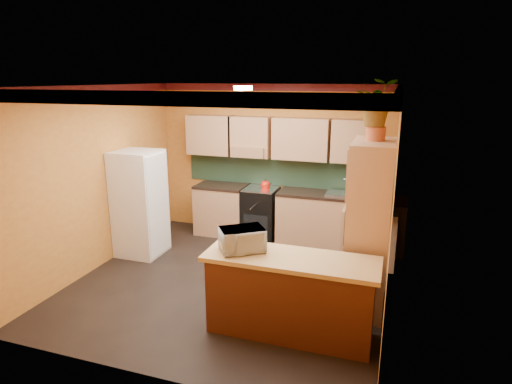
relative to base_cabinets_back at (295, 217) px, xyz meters
The scene contains 15 objects.
room_shell 2.29m from the base_cabinets_back, 107.74° to the right, with size 4.24×4.24×2.72m.
base_cabinets_back is the anchor object (origin of this frame).
countertop_back 0.46m from the base_cabinets_back, 90.00° to the right, with size 3.65×0.62×0.04m, color black.
stove 0.63m from the base_cabinets_back, behind, with size 0.58×0.58×0.91m, color black.
kettle 0.77m from the base_cabinets_back, behind, with size 0.17×0.17×0.18m, color red, non-canonical shape.
sink 0.92m from the base_cabinets_back, ahead, with size 0.48×0.40×0.03m, color silver.
base_cabinets_right 1.40m from the base_cabinets_back, 22.17° to the right, with size 0.60×0.80×0.88m, color tan.
countertop_right 1.47m from the base_cabinets_back, 22.17° to the right, with size 0.62×0.80×0.04m, color black.
fridge 2.63m from the base_cabinets_back, 150.30° to the right, with size 0.68×0.66×1.70m, color white.
pantry 2.40m from the base_cabinets_back, 54.66° to the right, with size 0.48×0.90×2.10m, color tan.
fern_pot 2.87m from the base_cabinets_back, 53.94° to the right, with size 0.22×0.22×0.16m, color #A84B28.
fern 3.09m from the base_cabinets_back, 53.94° to the right, with size 0.48×0.41×0.53m, color tan.
breakfast_bar 2.83m from the base_cabinets_back, 77.87° to the right, with size 1.80×0.55×0.88m, color #4D2112.
bar_top 2.87m from the base_cabinets_back, 77.87° to the right, with size 1.90×0.65×0.05m, color tan.
microwave 2.84m from the base_cabinets_back, 89.28° to the right, with size 0.48×0.32×0.26m, color white.
Camera 1 is at (2.08, -5.14, 2.80)m, focal length 30.00 mm.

